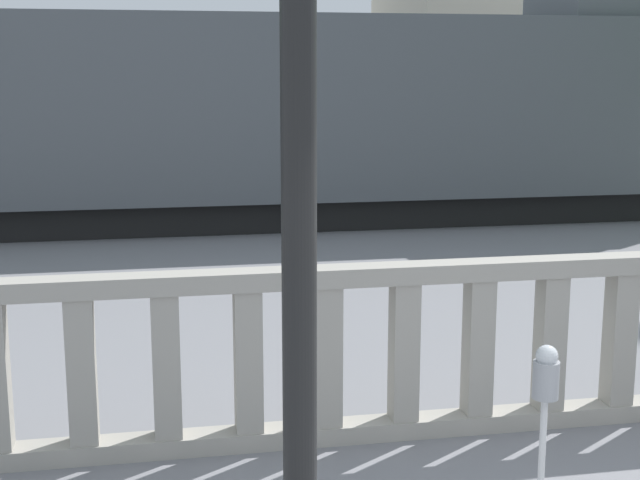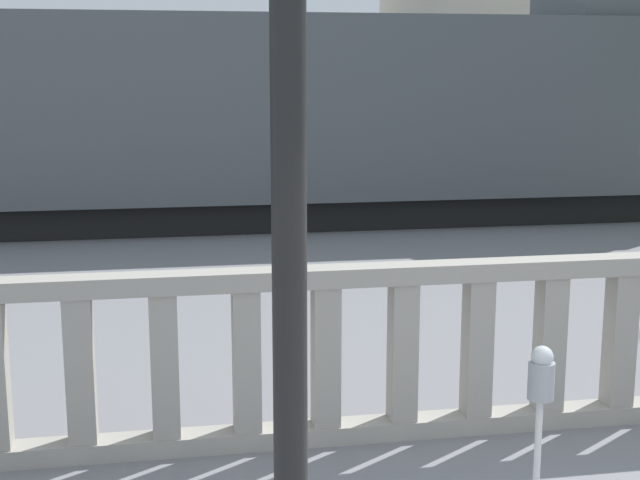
{
  "view_description": "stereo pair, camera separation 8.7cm",
  "coord_description": "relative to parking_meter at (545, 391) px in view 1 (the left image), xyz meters",
  "views": [
    {
      "loc": [
        -2.45,
        -3.09,
        2.79
      ],
      "look_at": [
        -1.06,
        4.19,
        1.37
      ],
      "focal_mm": 50.0,
      "sensor_mm": 36.0,
      "label": 1
    },
    {
      "loc": [
        -2.37,
        -3.1,
        2.79
      ],
      "look_at": [
        -1.06,
        4.19,
        1.37
      ],
      "focal_mm": 50.0,
      "sensor_mm": 36.0,
      "label": 2
    }
  ],
  "objects": [
    {
      "name": "balustrade",
      "position": [
        0.28,
        1.79,
        -0.31
      ],
      "size": [
        15.4,
        0.24,
        1.36
      ],
      "color": "#9E998E",
      "rests_on": "ground"
    },
    {
      "name": "parking_meter",
      "position": [
        0.0,
        0.0,
        0.0
      ],
      "size": [
        0.15,
        0.15,
        1.27
      ],
      "color": "silver",
      "rests_on": "ground"
    },
    {
      "name": "train_near",
      "position": [
        -4.58,
        11.61,
        0.96
      ],
      "size": [
        26.13,
        2.64,
        4.32
      ],
      "color": "black",
      "rests_on": "ground"
    },
    {
      "name": "train_far",
      "position": [
        -4.03,
        24.79,
        0.72
      ],
      "size": [
        23.5,
        2.9,
        3.84
      ],
      "color": "black",
      "rests_on": "ground"
    }
  ]
}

